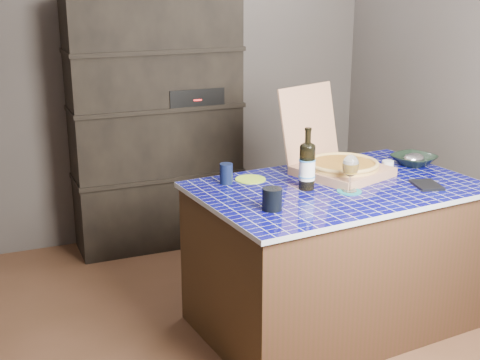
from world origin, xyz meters
name	(u,v)px	position (x,y,z in m)	size (l,w,h in m)	color
room	(235,121)	(0.00, 0.00, 1.25)	(3.50, 3.50, 3.50)	brown
shelving_unit	(157,126)	(0.00, 1.53, 0.90)	(1.20, 0.41, 1.80)	black
kitchen_island	(334,256)	(0.60, -0.03, 0.42)	(1.63, 1.13, 0.84)	#402419
pizza_box	(339,163)	(0.71, 0.16, 0.91)	(0.60, 0.66, 0.49)	#B2795C
mead_bottle	(307,165)	(0.41, -0.02, 0.98)	(0.09, 0.09, 0.34)	black
teal_trivet	(349,191)	(0.60, -0.15, 0.84)	(0.13, 0.13, 0.01)	#166F77
wine_glass	(351,166)	(0.60, -0.15, 0.98)	(0.09, 0.09, 0.20)	white
tumbler	(272,199)	(0.10, -0.24, 0.90)	(0.10, 0.10, 0.11)	black
dvd_case	(427,185)	(1.04, -0.22, 0.85)	(0.13, 0.19, 0.01)	black
bowl	(414,160)	(1.23, 0.16, 0.87)	(0.25, 0.25, 0.06)	black
foil_contents	(414,159)	(1.23, 0.16, 0.88)	(0.14, 0.11, 0.06)	#A5A4AF
white_jar	(388,166)	(1.02, 0.12, 0.87)	(0.07, 0.07, 0.06)	silver
navy_cup	(226,174)	(0.04, 0.24, 0.90)	(0.07, 0.07, 0.11)	black
green_trivet	(250,179)	(0.19, 0.25, 0.84)	(0.17, 0.17, 0.01)	#9AC72A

